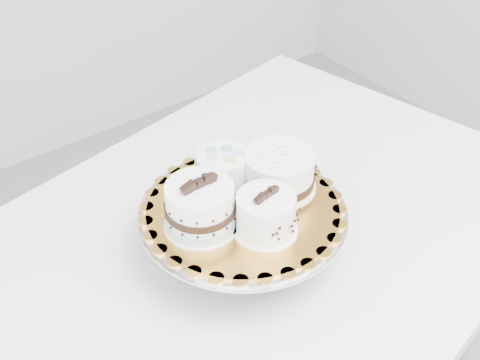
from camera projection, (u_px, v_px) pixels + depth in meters
table at (246, 265)px, 1.14m from camera, size 1.34×1.02×0.75m
cake_stand at (243, 223)px, 1.02m from camera, size 0.35×0.35×0.09m
cake_board at (243, 208)px, 1.00m from camera, size 0.39×0.39×0.00m
cake_swirl at (266, 215)px, 0.93m from camera, size 0.10×0.10×0.08m
cake_banded at (200, 208)px, 0.94m from camera, size 0.12×0.12×0.10m
cake_dots at (223, 170)px, 1.02m from camera, size 0.11×0.11×0.07m
cake_ribbon at (279, 172)px, 1.02m from camera, size 0.14×0.14×0.07m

